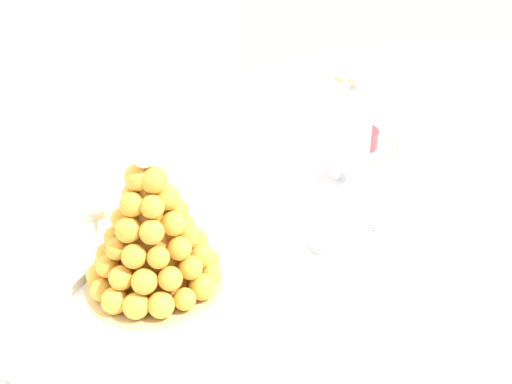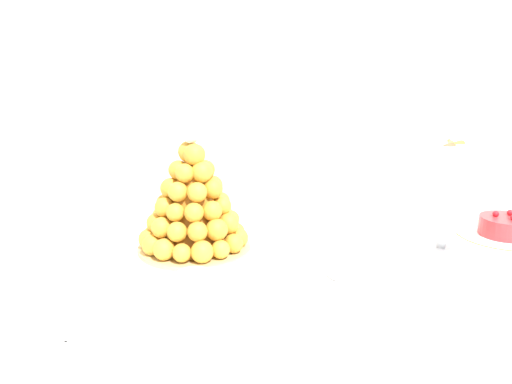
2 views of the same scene
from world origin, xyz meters
The scene contains 9 objects.
buffet_table centered at (0.00, 0.00, 0.66)m, with size 1.66×0.80×0.76m.
serving_tray centered at (-0.20, 0.02, 0.77)m, with size 0.55×0.43×0.02m.
croquembouche centered at (-0.21, 0.12, 0.87)m, with size 0.23×0.23×0.26m.
dessert_cup_mid_left centered at (-0.27, -0.11, 0.79)m, with size 0.06×0.06×0.05m.
dessert_cup_centre centered at (-0.14, -0.10, 0.79)m, with size 0.06×0.06×0.06m.
dessert_cup_mid_right centered at (0.01, -0.11, 0.79)m, with size 0.06×0.06×0.05m.
macaron_goblet centered at (0.28, -0.06, 0.90)m, with size 0.13×0.13×0.24m.
fruit_tart_plate centered at (0.46, -0.05, 0.78)m, with size 0.22×0.22×0.06m.
wine_glass centered at (-0.17, 0.26, 0.88)m, with size 0.08×0.08×0.17m.
Camera 1 is at (-0.95, -0.37, 1.43)m, focal length 45.05 mm.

